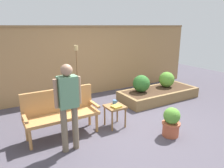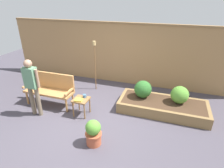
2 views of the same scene
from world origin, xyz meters
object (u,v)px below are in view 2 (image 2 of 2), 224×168
object	(u,v)px
person_by_bench	(32,83)
shrub_near_bench	(143,89)
shrub_far_corner	(180,95)
book_on_table	(79,100)
cup_on_table	(85,96)
garden_bench	(50,87)
tiki_torch	(95,57)
side_table	(81,102)
potted_boxwood	(93,133)

from	to	relation	value
person_by_bench	shrub_near_bench	bearing A→B (deg)	26.91
shrub_near_bench	shrub_far_corner	xyz separation A→B (m)	(0.99, -0.00, -0.01)
person_by_bench	book_on_table	bearing A→B (deg)	14.28
cup_on_table	shrub_far_corner	world-z (taller)	shrub_far_corner
garden_bench	cup_on_table	size ratio (longest dim) A/B	11.39
tiki_torch	shrub_far_corner	bearing A→B (deg)	-12.31
side_table	shrub_near_bench	size ratio (longest dim) A/B	0.98
garden_bench	cup_on_table	bearing A→B (deg)	-7.34
side_table	tiki_torch	world-z (taller)	tiki_torch
garden_bench	tiki_torch	xyz separation A→B (m)	(0.88, 1.29, 0.60)
tiki_torch	person_by_bench	bearing A→B (deg)	-115.53
shrub_far_corner	tiki_torch	xyz separation A→B (m)	(-2.70, 0.59, 0.61)
cup_on_table	book_on_table	bearing A→B (deg)	-111.63
book_on_table	person_by_bench	distance (m)	1.25
side_table	tiki_torch	size ratio (longest dim) A/B	0.29
side_table	shrub_far_corner	distance (m)	2.64
garden_bench	shrub_near_bench	distance (m)	2.68
shrub_near_bench	tiki_torch	distance (m)	1.90
book_on_table	shrub_far_corner	bearing A→B (deg)	15.28
garden_bench	potted_boxwood	distance (m)	2.23
garden_bench	potted_boxwood	xyz separation A→B (m)	(1.87, -1.18, -0.24)
potted_boxwood	shrub_far_corner	distance (m)	2.55
shrub_far_corner	person_by_bench	distance (m)	3.87
garden_bench	shrub_far_corner	size ratio (longest dim) A/B	3.04
cup_on_table	shrub_near_bench	distance (m)	1.65
potted_boxwood	shrub_near_bench	size ratio (longest dim) A/B	1.22
cup_on_table	potted_boxwood	world-z (taller)	potted_boxwood
book_on_table	shrub_near_bench	size ratio (longest dim) A/B	0.39
side_table	book_on_table	world-z (taller)	book_on_table
book_on_table	cup_on_table	bearing A→B (deg)	60.85
shrub_far_corner	potted_boxwood	bearing A→B (deg)	-132.24
side_table	tiki_torch	bearing A→B (deg)	98.75
book_on_table	shrub_near_bench	bearing A→B (deg)	27.49
shrub_near_bench	side_table	bearing A→B (deg)	-147.04
book_on_table	side_table	bearing A→B (deg)	70.59
potted_boxwood	person_by_bench	bearing A→B (deg)	163.95
cup_on_table	shrub_far_corner	bearing A→B (deg)	19.48
side_table	cup_on_table	distance (m)	0.17
side_table	cup_on_table	bearing A→B (deg)	60.77
garden_bench	shrub_near_bench	xyz separation A→B (m)	(2.59, 0.70, 0.00)
side_table	person_by_bench	size ratio (longest dim) A/B	0.31
shrub_far_corner	person_by_bench	xyz separation A→B (m)	(-3.62, -1.33, 0.40)
cup_on_table	person_by_bench	world-z (taller)	person_by_bench
tiki_torch	person_by_bench	world-z (taller)	tiki_torch
book_on_table	potted_boxwood	world-z (taller)	potted_boxwood
potted_boxwood	shrub_far_corner	bearing A→B (deg)	47.76
tiki_torch	potted_boxwood	bearing A→B (deg)	-68.13
shrub_near_bench	shrub_far_corner	bearing A→B (deg)	-0.00
shrub_far_corner	person_by_bench	world-z (taller)	person_by_bench
cup_on_table	shrub_near_bench	xyz separation A→B (m)	(1.41, 0.85, 0.02)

